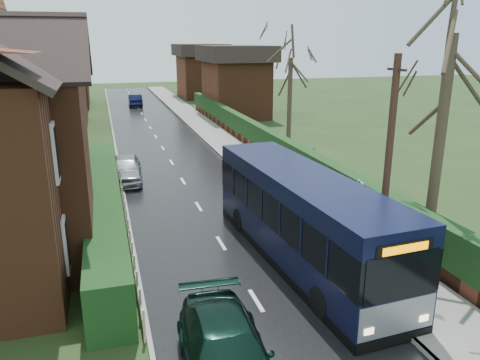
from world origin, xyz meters
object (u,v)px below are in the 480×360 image
object	(u,v)px
car_green	(227,355)
telegraph_pole	(388,161)
car_silver	(126,169)
bus	(302,219)
bus_stop_sign	(358,208)

from	to	relation	value
car_green	telegraph_pole	xyz separation A→B (m)	(6.40, 4.25, 2.71)
telegraph_pole	car_silver	bearing A→B (deg)	121.07
car_green	telegraph_pole	size ratio (longest dim) A/B	0.67
bus	car_silver	bearing A→B (deg)	111.07
car_green	telegraph_pole	distance (m)	8.15
bus	car_silver	world-z (taller)	bus
bus_stop_sign	car_silver	bearing A→B (deg)	132.19
car_green	telegraph_pole	bearing A→B (deg)	36.63
bus_stop_sign	bus	bearing A→B (deg)	-179.91
car_silver	bus_stop_sign	distance (m)	13.14
bus	car_silver	distance (m)	11.97
bus	telegraph_pole	world-z (taller)	telegraph_pole
car_silver	bus_stop_sign	size ratio (longest dim) A/B	1.47
car_silver	car_green	xyz separation A→B (m)	(1.20, -15.66, -0.03)
bus	telegraph_pole	xyz separation A→B (m)	(2.60, -0.56, 1.88)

